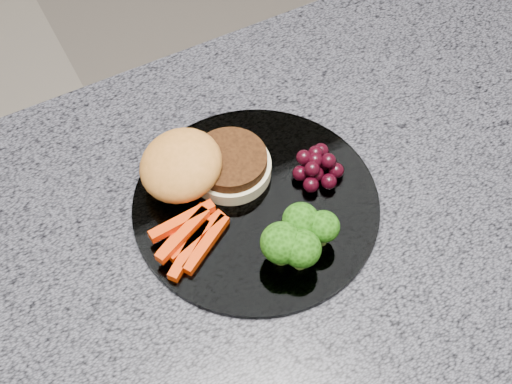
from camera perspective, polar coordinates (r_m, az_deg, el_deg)
countertop at (r=0.76m, az=4.49°, el=-3.71°), size 1.20×0.60×0.04m
plate at (r=0.75m, az=0.00°, el=-1.00°), size 0.26×0.26×0.01m
burger at (r=0.75m, az=-4.60°, el=1.96°), size 0.15×0.11×0.05m
carrot_sticks at (r=0.72m, az=-5.30°, el=-3.53°), size 0.09×0.07×0.02m
broccoli at (r=0.69m, az=3.39°, el=-3.62°), size 0.08×0.07×0.05m
grape_bunch at (r=0.76m, az=4.90°, el=2.08°), size 0.05×0.06×0.03m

